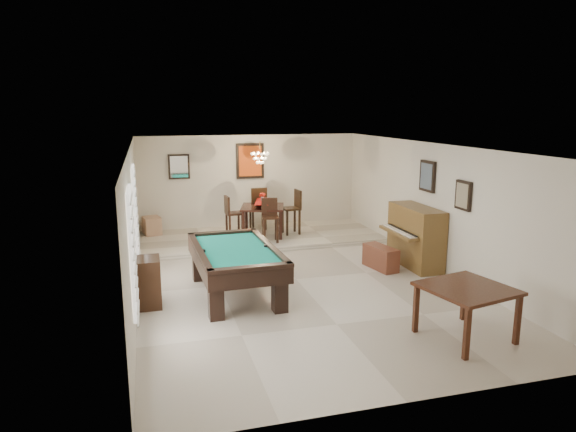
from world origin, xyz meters
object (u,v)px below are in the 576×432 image
dining_chair_south (270,221)px  dining_chair_east (291,212)px  square_table (466,313)px  pool_table (236,272)px  apothecary_chest (149,282)px  chandelier (260,154)px  flower_vase (262,197)px  corner_bench (152,226)px  piano_bench (381,258)px  dining_table (263,218)px  upright_piano (409,237)px  dining_chair_west (234,217)px  dining_chair_north (258,208)px

dining_chair_south → dining_chair_east: (0.71, 0.67, 0.04)m
square_table → pool_table: bearing=137.4°
dining_chair_south → dining_chair_east: size_ratio=0.92×
apothecary_chest → chandelier: bearing=54.3°
dining_chair_south → chandelier: 1.70m
square_table → apothecary_chest: (-4.40, 2.52, 0.03)m
pool_table → apothecary_chest: 1.50m
flower_vase → corner_bench: 2.96m
square_table → apothecary_chest: bearing=150.2°
piano_bench → dining_table: bearing=121.2°
pool_table → upright_piano: size_ratio=1.65×
upright_piano → corner_bench: upright_piano is taller
dining_table → dining_chair_south: 0.71m
chandelier → upright_piano: bearing=-49.5°
flower_vase → dining_chair_south: size_ratio=0.22×
upright_piano → dining_chair_south: 3.38m
pool_table → upright_piano: upright_piano is taller
apothecary_chest → flower_vase: size_ratio=3.62×
flower_vase → dining_table: bearing=0.0°
dining_chair_west → chandelier: 1.69m
square_table → dining_chair_south: (-1.54, 5.71, 0.25)m
apothecary_chest → corner_bench: size_ratio=1.67×
apothecary_chest → square_table: bearing=-29.8°
dining_chair_west → upright_piano: bearing=-138.7°
dining_chair_west → corner_bench: bearing=60.4°
dining_chair_north → dining_chair_east: 1.03m
flower_vase → dining_chair_east: (0.74, -0.03, -0.42)m
dining_chair_north → piano_bench: bearing=115.3°
square_table → dining_chair_west: bearing=109.8°
dining_chair_west → dining_table: bearing=-94.4°
dining_chair_north → chandelier: size_ratio=1.90×
apothecary_chest → upright_piano: bearing=9.4°
piano_bench → dining_table: size_ratio=0.81×
dining_chair_north → corner_bench: dining_chair_north is taller
dining_table → piano_bench: bearing=-58.8°
piano_bench → dining_chair_north: 4.19m
apothecary_chest → dining_chair_south: dining_chair_south is taller
upright_piano → corner_bench: 6.51m
corner_bench → dining_table: bearing=-17.5°
corner_bench → apothecary_chest: bearing=-91.3°
square_table → chandelier: size_ratio=1.89×
pool_table → dining_chair_west: 3.77m
dining_chair_west → dining_chair_east: (1.47, -0.01, 0.04)m
upright_piano → dining_chair_west: (-3.23, 2.99, 0.01)m
piano_bench → dining_chair_south: size_ratio=0.82×
upright_piano → corner_bench: bearing=143.4°
flower_vase → dining_chair_west: bearing=-178.5°
corner_bench → flower_vase: bearing=-17.5°
upright_piano → dining_chair_east: upright_piano is taller
pool_table → apothecary_chest: pool_table is taller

